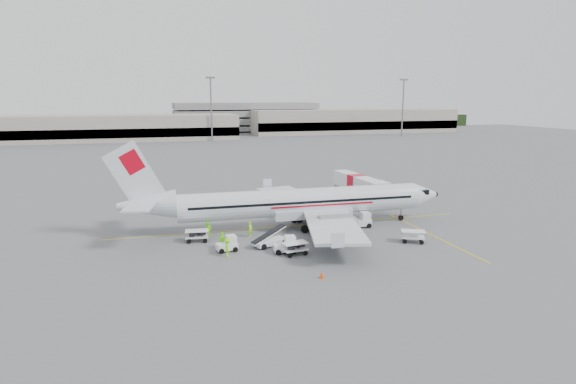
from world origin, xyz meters
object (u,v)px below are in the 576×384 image
(tug_aft, at_px, (227,244))
(belt_loader, at_px, (270,234))
(aircraft, at_px, (302,184))
(tug_fore, at_px, (361,220))
(tug_mid, at_px, (285,245))
(jet_bridge, at_px, (357,188))

(tug_aft, bearing_deg, belt_loader, -1.15)
(aircraft, height_order, tug_fore, aircraft)
(belt_loader, xyz_separation_m, tug_mid, (0.88, -2.63, -0.42))
(tug_fore, bearing_deg, aircraft, 167.55)
(tug_mid, bearing_deg, tug_aft, 165.97)
(tug_mid, relative_size, tug_aft, 1.07)
(tug_fore, relative_size, tug_mid, 1.05)
(tug_mid, bearing_deg, belt_loader, 115.34)
(jet_bridge, relative_size, tug_fore, 6.61)
(belt_loader, bearing_deg, tug_aft, 165.74)
(aircraft, distance_m, tug_aft, 12.85)
(tug_fore, distance_m, tug_aft, 17.52)
(belt_loader, distance_m, tug_fore, 12.94)
(jet_bridge, relative_size, tug_mid, 6.92)
(tug_fore, xyz_separation_m, tug_aft, (-16.86, -4.76, -0.10))
(jet_bridge, relative_size, belt_loader, 3.26)
(aircraft, height_order, tug_mid, aircraft)
(tug_fore, bearing_deg, tug_aft, -161.68)
(jet_bridge, height_order, tug_mid, jet_bridge)
(aircraft, xyz_separation_m, tug_fore, (6.79, -1.82, -4.40))
(aircraft, height_order, tug_aft, aircraft)
(aircraft, distance_m, tug_mid, 10.76)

